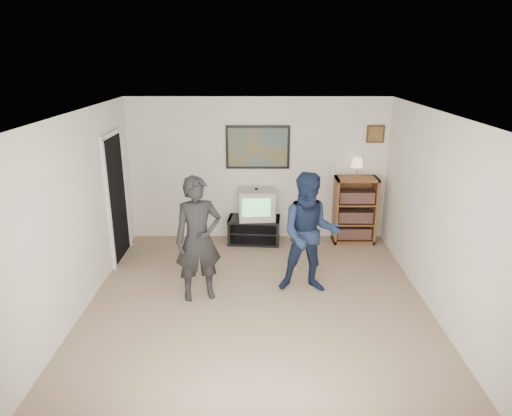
{
  "coord_description": "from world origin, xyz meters",
  "views": [
    {
      "loc": [
        0.02,
        -5.26,
        3.14
      ],
      "look_at": [
        -0.02,
        0.69,
        1.15
      ],
      "focal_mm": 32.0,
      "sensor_mm": 36.0,
      "label": 1
    }
  ],
  "objects_px": {
    "person_tall": "(198,239)",
    "person_short": "(310,234)",
    "media_stand": "(254,230)",
    "bookshelf": "(355,210)",
    "crt_television": "(256,204)"
  },
  "relations": [
    {
      "from": "person_tall",
      "to": "person_short",
      "type": "height_order",
      "value": "person_tall"
    },
    {
      "from": "media_stand",
      "to": "person_tall",
      "type": "xyz_separation_m",
      "value": [
        -0.71,
        -1.95,
        0.63
      ]
    },
    {
      "from": "media_stand",
      "to": "person_short",
      "type": "height_order",
      "value": "person_short"
    },
    {
      "from": "person_tall",
      "to": "person_short",
      "type": "relative_size",
      "value": 1.0
    },
    {
      "from": "media_stand",
      "to": "bookshelf",
      "type": "height_order",
      "value": "bookshelf"
    },
    {
      "from": "media_stand",
      "to": "person_short",
      "type": "distance_m",
      "value": 2.0
    },
    {
      "from": "media_stand",
      "to": "person_tall",
      "type": "relative_size",
      "value": 0.55
    },
    {
      "from": "bookshelf",
      "to": "media_stand",
      "type": "bearing_deg",
      "value": -178.37
    },
    {
      "from": "media_stand",
      "to": "crt_television",
      "type": "height_order",
      "value": "crt_television"
    },
    {
      "from": "crt_television",
      "to": "person_tall",
      "type": "xyz_separation_m",
      "value": [
        -0.76,
        -1.95,
        0.14
      ]
    },
    {
      "from": "media_stand",
      "to": "bookshelf",
      "type": "relative_size",
      "value": 0.8
    },
    {
      "from": "person_short",
      "to": "media_stand",
      "type": "bearing_deg",
      "value": 116.97
    },
    {
      "from": "media_stand",
      "to": "crt_television",
      "type": "distance_m",
      "value": 0.48
    },
    {
      "from": "media_stand",
      "to": "person_tall",
      "type": "height_order",
      "value": "person_tall"
    },
    {
      "from": "bookshelf",
      "to": "person_tall",
      "type": "height_order",
      "value": "person_tall"
    }
  ]
}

